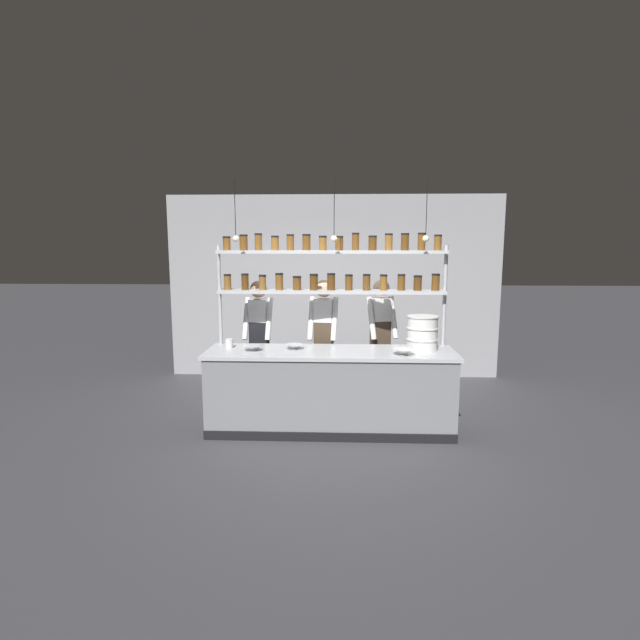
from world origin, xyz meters
name	(u,v)px	position (x,y,z in m)	size (l,w,h in m)	color
ground_plane	(330,429)	(0.00, 0.00, 0.00)	(40.00, 40.00, 0.00)	#3D3D42
back_wall	(334,287)	(0.00, 2.39, 1.42)	(5.19, 0.12, 2.85)	#939399
prep_counter	(330,390)	(0.00, 0.00, 0.46)	(2.79, 0.76, 0.92)	gray
spice_shelf_unit	(332,273)	(0.01, 0.33, 1.77)	(2.67, 0.28, 2.23)	#B7BABF
chef_left	(259,337)	(-0.91, 0.67, 0.95)	(0.38, 0.31, 1.65)	black
chef_center	(324,337)	(-0.10, 0.61, 0.96)	(0.39, 0.31, 1.67)	black
chef_right	(380,336)	(0.62, 0.74, 0.96)	(0.42, 0.35, 1.66)	black
container_stack	(422,333)	(1.03, 0.08, 1.11)	(0.35, 0.35, 0.39)	white
prep_bowl_near_left	(294,347)	(-0.41, 0.06, 0.95)	(0.20, 0.20, 0.06)	silver
prep_bowl_center_front	(252,348)	(-0.88, -0.04, 0.95)	(0.21, 0.21, 0.06)	silver
prep_bowl_center_back	(403,352)	(0.79, -0.18, 0.95)	(0.24, 0.24, 0.06)	silver
serving_cup_front	(229,343)	(-1.17, 0.10, 0.97)	(0.08, 0.08, 0.10)	silver
pendant_light_row	(331,236)	(0.01, 0.00, 2.19)	(2.13, 0.07, 0.68)	black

